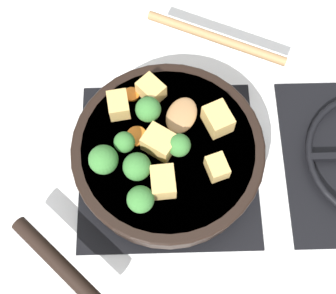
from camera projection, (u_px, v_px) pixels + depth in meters
name	position (u px, v px, depth m)	size (l,w,h in m)	color
ground_plane	(168.00, 165.00, 0.83)	(2.40, 2.40, 0.00)	white
front_burner_grate	(168.00, 162.00, 0.82)	(0.31, 0.31, 0.03)	black
skillet_pan	(167.00, 154.00, 0.77)	(0.40, 0.40, 0.06)	black
wooden_spoon	(202.00, 69.00, 0.79)	(0.25, 0.24, 0.02)	#A87A4C
tofu_cube_center_large	(151.00, 90.00, 0.77)	(0.04, 0.03, 0.03)	tan
tofu_cube_near_handle	(217.00, 167.00, 0.72)	(0.04, 0.03, 0.03)	tan
tofu_cube_east_chunk	(118.00, 105.00, 0.76)	(0.04, 0.03, 0.03)	tan
tofu_cube_west_chunk	(160.00, 144.00, 0.73)	(0.05, 0.04, 0.04)	tan
tofu_cube_back_piece	(163.00, 182.00, 0.71)	(0.05, 0.04, 0.04)	tan
tofu_cube_front_piece	(218.00, 119.00, 0.75)	(0.05, 0.04, 0.04)	tan
broccoli_floret_near_spoon	(103.00, 160.00, 0.71)	(0.05, 0.05, 0.05)	#709956
broccoli_floret_center_top	(179.00, 145.00, 0.72)	(0.04, 0.04, 0.04)	#709956
broccoli_floret_east_rim	(140.00, 199.00, 0.69)	(0.04, 0.04, 0.05)	#709956
broccoli_floret_west_rim	(148.00, 109.00, 0.74)	(0.04, 0.04, 0.05)	#709956
broccoli_floret_north_edge	(137.00, 167.00, 0.71)	(0.04, 0.04, 0.05)	#709956
broccoli_floret_south_cluster	(124.00, 142.00, 0.73)	(0.03, 0.03, 0.04)	#709956
carrot_slice_orange_thin	(137.00, 136.00, 0.75)	(0.03, 0.03, 0.01)	orange
carrot_slice_near_center	(132.00, 94.00, 0.78)	(0.03, 0.03, 0.01)	orange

